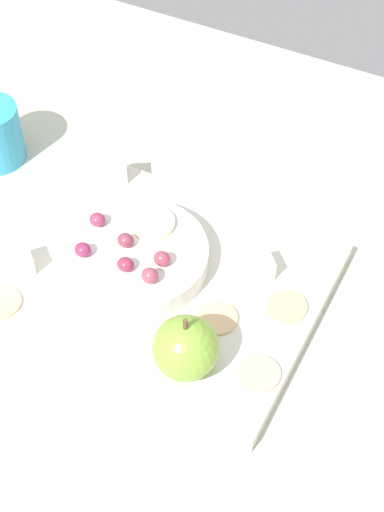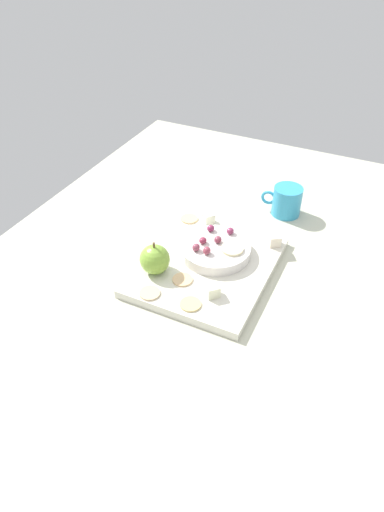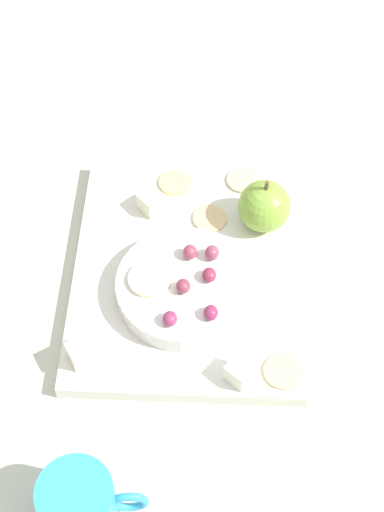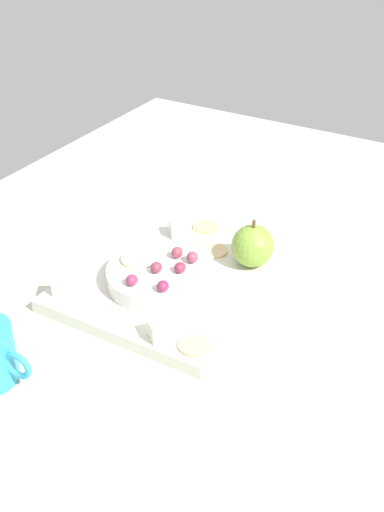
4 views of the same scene
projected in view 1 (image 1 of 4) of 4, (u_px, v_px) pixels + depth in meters
The scene contains 19 objects.
table at pixel (159, 310), 89.29cm from camera, with size 141.54×101.69×4.76cm, color #BABCA3.
platter at pixel (166, 283), 87.53cm from camera, with size 34.16×28.05×1.99cm, color silver.
serving_dish at pixel (136, 257), 87.12cm from camera, with size 16.33×16.33×2.55cm, color silver.
apple_whole at pixel (186, 348), 76.60cm from camera, with size 6.67×6.67×6.67cm, color #7DA938.
apple_stem at pixel (185, 324), 73.64cm from camera, with size 0.50×0.50×1.20cm, color brown.
cheese_cube_0 at pixel (260, 267), 86.07cm from camera, with size 2.65×2.65×2.65cm, color #F1F1C8.
cheese_cube_1 at pixel (116, 169), 96.46cm from camera, with size 2.65×2.65×2.65cm, color #F4E5C9.
cheese_cube_2 at pixel (20, 263), 86.48cm from camera, with size 2.65×2.65×2.65cm, color white.
cracker_0 at pixel (287, 307), 83.88cm from camera, with size 4.41×4.41×0.40cm, color #DBC07B.
cracker_1 at pixel (217, 318), 82.86cm from camera, with size 4.41×4.41×0.40cm, color #DDB683.
cracker_2 at pixel (1, 303), 84.22cm from camera, with size 4.41×4.41×0.40cm, color #E5BE87.
cracker_3 at pixel (259, 374), 78.33cm from camera, with size 4.41×4.41×0.40cm, color #D3B68B.
grape_0 at pixel (126, 240), 85.95cm from camera, with size 1.88×1.70×1.61cm, color brown.
grape_1 at pixel (148, 275), 82.58cm from camera, with size 1.88×1.70×1.77cm, color #8E3F52.
grape_2 at pixel (83, 250), 85.06cm from camera, with size 1.88×1.70×1.56cm, color #8A2950.
grape_3 at pixel (126, 264), 83.71cm from camera, with size 1.88×1.70×1.51cm, color maroon.
grape_4 at pixel (159, 257), 84.19cm from camera, with size 1.88×1.70×1.77cm, color #963A4C.
grape_5 at pixel (97, 220), 88.05cm from camera, with size 1.88×1.70×1.55cm, color #8B3154.
apple_slice_0 at pixel (153, 223), 88.34cm from camera, with size 5.06×5.06×0.60cm, color beige.
Camera 1 is at (-28.09, 46.30, 73.74)cm, focal length 54.90 mm.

